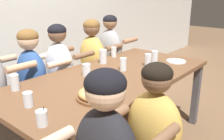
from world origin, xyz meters
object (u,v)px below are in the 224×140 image
Objects in this scene: cocktail_glass_blue at (42,119)px; drinking_glass_e at (15,83)px; diner_far_midleft at (34,91)px; pizza_board_main at (98,94)px; drinking_glass_g at (155,57)px; diner_far_center at (61,82)px; empty_plate_a at (176,61)px; drinking_glass_a at (86,70)px; drinking_glass_c at (28,100)px; diner_far_midright at (93,71)px; drinking_glass_d at (123,65)px; drinking_glass_b at (114,52)px; drinking_glass_f at (148,61)px; diner_far_right at (110,65)px; empty_plate_b at (113,78)px; drinking_glass_h at (103,57)px.

drinking_glass_e is (0.18, 0.61, 0.02)m from cocktail_glass_blue.
pizza_board_main is at bearing -4.01° from diner_far_midleft.
diner_far_center is (-0.67, 0.77, -0.28)m from drinking_glass_g.
empty_plate_a is at bearing -20.90° from drinking_glass_e.
drinking_glass_a is 0.71m from drinking_glass_c.
drinking_glass_a is 0.86m from diner_far_midright.
drinking_glass_b is at bearing 49.60° from drinking_glass_d.
cocktail_glass_blue is 1.40m from drinking_glass_f.
diner_far_right is at bearing 90.00° from diner_far_center.
diner_far_right is (1.64, 0.69, -0.26)m from drinking_glass_c.
drinking_glass_f is 0.11× the size of diner_far_midleft.
drinking_glass_d reaches higher than drinking_glass_c.
diner_far_center is (-0.50, 0.79, -0.28)m from drinking_glass_f.
pizza_board_main is 0.27× the size of diner_far_midleft.
drinking_glass_e is at bearing 163.83° from drinking_glass_a.
cocktail_glass_blue is 0.10× the size of diner_far_right.
diner_far_right reaches higher than cocktail_glass_blue.
empty_plate_b is 1.62× the size of drinking_glass_f.
drinking_glass_g is 1.30m from diner_far_midleft.
empty_plate_b is 0.26m from drinking_glass_a.
drinking_glass_b is (0.58, 0.47, 0.05)m from empty_plate_b.
pizza_board_main is 0.27× the size of diner_far_center.
drinking_glass_d is at bearing 38.66° from diner_far_midleft.
empty_plate_b is 1.81× the size of drinking_glass_b.
diner_far_midright is (0.01, 0.79, -0.28)m from drinking_glass_f.
pizza_board_main is at bearing -145.79° from drinking_glass_b.
diner_far_right is (1.73, 0.97, -0.26)m from cocktail_glass_blue.
drinking_glass_g is at bearing 11.82° from diner_far_midright.
empty_plate_a is 1.72m from cocktail_glass_blue.
drinking_glass_f is at bearing -3.09° from empty_plate_b.
diner_far_right reaches higher than drinking_glass_e.
drinking_glass_h is 0.12× the size of diner_far_right.
drinking_glass_b is 1.27m from drinking_glass_e.
drinking_glass_g is 0.81× the size of drinking_glass_h.
cocktail_glass_blue is (-0.87, -0.20, 0.04)m from empty_plate_b.
diner_far_center is (-0.28, 0.38, -0.29)m from drinking_glass_h.
cocktail_glass_blue is 0.97× the size of drinking_glass_g.
drinking_glass_c is at bearing 171.09° from empty_plate_a.
diner_far_midleft is (0.37, 0.36, -0.29)m from drinking_glass_e.
diner_far_midleft is at bearing -90.00° from diner_far_center.
diner_far_center is at bearing 90.00° from diner_far_midleft.
diner_far_right is (1.24, 0.95, -0.25)m from pizza_board_main.
pizza_board_main is at bearing -125.08° from drinking_glass_a.
drinking_glass_b is 0.90× the size of drinking_glass_f.
pizza_board_main is 2.51× the size of drinking_glass_d.
pizza_board_main is 2.89× the size of drinking_glass_a.
diner_far_right is at bearing 41.78° from empty_plate_b.
drinking_glass_e is 0.99× the size of drinking_glass_f.
empty_plate_a is 0.18× the size of diner_far_midright.
drinking_glass_e is 0.10× the size of diner_far_right.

